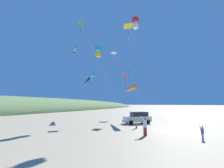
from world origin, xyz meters
TOP-DOWN VIEW (x-y plane):
  - ground_plane at (0.00, 0.00)m, footprint 600.00×600.00m
  - parked_car at (5.76, -3.92)m, footprint 4.40×4.30m
  - cooler_box at (8.56, -4.81)m, footprint 0.62×0.42m
  - person_adult_flyer at (2.06, 4.80)m, footprint 0.70×0.62m
  - person_child_green_jacket at (-3.03, 4.04)m, footprint 0.37×0.43m
  - person_child_grey_jacket at (4.39, 0.67)m, footprint 0.50×0.46m
  - kite_windsock_striped_overhead at (17.55, -6.92)m, footprint 15.65×6.02m
  - kite_delta_blue_topmost at (8.47, -5.29)m, footprint 9.93×9.92m
  - kite_box_long_streamer_left at (5.75, -3.76)m, footprint 1.28×9.83m
  - kite_windsock_red_high_left at (6.90, -4.34)m, footprint 7.35×9.51m
  - kite_windsock_green_low_center at (14.66, 1.75)m, footprint 7.88×3.73m
  - kite_delta_small_distant at (13.34, 1.90)m, footprint 10.25×2.65m
  - kite_delta_yellow_midlevel at (12.29, -8.13)m, footprint 8.50×2.94m
  - kite_delta_teal_far_right at (4.81, 2.09)m, footprint 5.75×1.81m
  - kite_box_white_trailing at (12.74, -2.55)m, footprint 4.10×1.79m
  - kite_delta_rainbow_low_near at (11.83, -16.50)m, footprint 7.49×11.39m

SIDE VIEW (x-z plane):
  - ground_plane at x=0.00m, z-range 0.00..0.00m
  - cooler_box at x=8.56m, z-range 0.00..0.42m
  - person_child_green_jacket at x=-3.03m, z-range 0.06..1.31m
  - person_child_grey_jacket at x=4.39m, z-range 0.06..1.45m
  - parked_car at x=5.76m, z-range 0.03..1.88m
  - person_adult_flyer at x=2.06m, z-range 0.09..2.06m
  - kite_windsock_red_high_left at x=6.90m, z-range 2.67..9.05m
  - kite_delta_blue_topmost at x=8.47m, z-range 4.05..12.88m
  - kite_windsock_striped_overhead at x=17.55m, z-range 4.19..14.11m
  - kite_windsock_green_low_center at x=14.66m, z-range 5.94..18.52m
  - kite_delta_rainbow_low_near at x=11.83m, z-range 5.97..18.67m
  - kite_box_white_trailing at x=12.74m, z-range 5.97..19.91m
  - kite_delta_teal_far_right at x=4.81m, z-range 6.73..20.78m
  - kite_delta_yellow_midlevel at x=12.29m, z-range 6.92..21.45m
  - kite_delta_small_distant at x=13.34m, z-range 7.99..24.91m
  - kite_box_long_streamer_left at x=5.75m, z-range 8.19..26.62m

